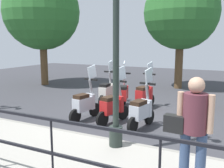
% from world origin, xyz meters
% --- Properties ---
extents(ground_plane, '(28.00, 28.00, 0.00)m').
position_xyz_m(ground_plane, '(0.00, 0.00, 0.00)').
color(ground_plane, '#38383D').
extents(promenade_walkway, '(2.20, 20.00, 0.15)m').
position_xyz_m(promenade_walkway, '(-3.15, 0.00, 0.07)').
color(promenade_walkway, '#A39E93').
rests_on(promenade_walkway, ground_plane).
extents(fence_railing, '(0.04, 16.03, 1.07)m').
position_xyz_m(fence_railing, '(-4.20, 0.00, 0.90)').
color(fence_railing, black).
rests_on(fence_railing, promenade_walkway).
extents(lamp_post_near, '(0.26, 0.90, 4.33)m').
position_xyz_m(lamp_post_near, '(-2.40, -0.83, 2.07)').
color(lamp_post_near, '#232D28').
rests_on(lamp_post_near, promenade_walkway).
extents(pedestrian_with_bag, '(0.34, 0.65, 1.59)m').
position_xyz_m(pedestrian_with_bag, '(-3.25, -2.38, 1.08)').
color(pedestrian_with_bag, '#384C70').
rests_on(pedestrian_with_bag, promenade_walkway).
extents(tree_large, '(3.74, 3.74, 5.52)m').
position_xyz_m(tree_large, '(3.33, 5.86, 3.63)').
color(tree_large, brown).
rests_on(tree_large, ground_plane).
extents(tree_distant, '(3.40, 3.40, 5.22)m').
position_xyz_m(tree_distant, '(5.27, -0.56, 3.50)').
color(tree_distant, brown).
rests_on(tree_distant, ground_plane).
extents(scooter_near_0, '(1.22, 0.49, 1.54)m').
position_xyz_m(scooter_near_0, '(-0.84, -0.83, 0.48)').
color(scooter_near_0, black).
rests_on(scooter_near_0, ground_plane).
extents(scooter_near_1, '(1.20, 0.55, 1.54)m').
position_xyz_m(scooter_near_1, '(-0.75, 0.02, 0.48)').
color(scooter_near_1, black).
rests_on(scooter_near_1, ground_plane).
extents(scooter_near_2, '(1.23, 0.47, 1.54)m').
position_xyz_m(scooter_near_2, '(-0.84, 0.85, 0.48)').
color(scooter_near_2, black).
rests_on(scooter_near_2, ground_plane).
extents(scooter_far_0, '(1.22, 0.49, 1.54)m').
position_xyz_m(scooter_far_0, '(1.05, -0.29, 0.48)').
color(scooter_far_0, black).
rests_on(scooter_far_0, ground_plane).
extents(scooter_far_1, '(1.20, 0.54, 1.54)m').
position_xyz_m(scooter_far_1, '(0.86, 0.40, 0.48)').
color(scooter_far_1, black).
rests_on(scooter_far_1, ground_plane).
extents(scooter_far_2, '(1.23, 0.44, 1.54)m').
position_xyz_m(scooter_far_2, '(1.03, 1.10, 0.48)').
color(scooter_far_2, black).
rests_on(scooter_far_2, ground_plane).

